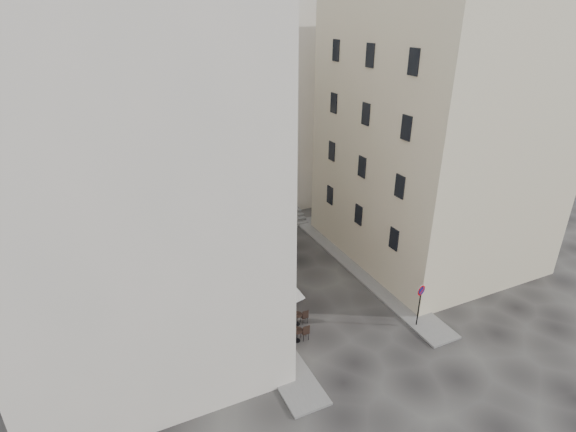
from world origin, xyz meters
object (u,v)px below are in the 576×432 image
no_parking_sign (420,298)px  bistro_table_a (296,334)px  bistro_table_b (297,318)px  pedestrian (274,294)px

no_parking_sign → bistro_table_a: size_ratio=2.01×
bistro_table_a → bistro_table_b: size_ratio=1.06×
no_parking_sign → pedestrian: bearing=129.0°
bistro_table_b → pedestrian: pedestrian is taller
no_parking_sign → bistro_table_a: 7.37m
no_parking_sign → pedestrian: 8.71m
bistro_table_a → pedestrian: size_ratio=0.72×
no_parking_sign → bistro_table_a: (-6.99, 1.81, -1.50)m
bistro_table_b → bistro_table_a: bearing=-116.3°
no_parking_sign → bistro_table_b: size_ratio=2.13×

